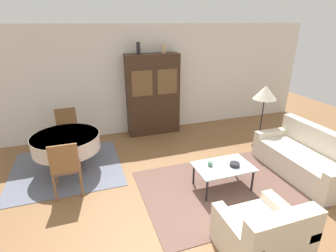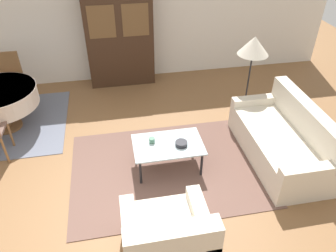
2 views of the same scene
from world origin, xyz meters
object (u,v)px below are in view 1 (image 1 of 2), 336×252
couch (306,159)px  vase_tall (138,48)px  bowl (235,164)px  armchair (263,236)px  vase_short (164,49)px  dining_chair_far (67,128)px  floor_lamp (265,94)px  coffee_table (223,168)px  dining_table (66,143)px  cup (210,164)px  dining_chair_near (66,166)px  display_cabinet (153,95)px

couch → vase_tall: (-2.51, 2.90, 1.85)m
bowl → armchair: bearing=-108.3°
bowl → vase_short: vase_short is taller
dining_chair_far → floor_lamp: bearing=164.4°
coffee_table → vase_tall: (-0.77, 2.82, 1.77)m
couch → armchair: bearing=123.9°
armchair → bowl: (0.45, 1.37, 0.16)m
floor_lamp → bowl: floor_lamp is taller
coffee_table → dining_chair_far: bearing=137.3°
floor_lamp → vase_short: size_ratio=7.56×
couch → vase_short: bearing=33.1°
couch → dining_table: size_ratio=1.50×
armchair → vase_tall: bearing=96.6°
vase_tall → dining_chair_far: bearing=-165.2°
vase_tall → coffee_table: bearing=-74.7°
cup → vase_short: vase_short is taller
armchair → dining_chair_far: bearing=120.9°
floor_lamp → vase_short: 2.58m
dining_chair_far → couch: bearing=150.4°
couch → vase_short: 3.91m
couch → dining_chair_near: 4.35m
dining_chair_near → display_cabinet: bearing=45.8°
couch → dining_table: (-4.28, 1.59, 0.29)m
dining_chair_near → vase_tall: size_ratio=3.59×
cup → armchair: bearing=-92.2°
dining_chair_far → cup: 3.25m
dining_table → coffee_table: bearing=-30.6°
floor_lamp → vase_tall: vase_tall is taller
floor_lamp → vase_short: vase_short is taller
armchair → coffee_table: 1.47m
armchair → bowl: 1.46m
cup → bowl: 0.42m
armchair → cup: size_ratio=11.46×
cup → vase_short: 3.20m
armchair → vase_short: bearing=88.4°
vase_tall → vase_short: bearing=0.0°
couch → dining_chair_near: dining_chair_near is taller
coffee_table → display_cabinet: size_ratio=0.49×
couch → vase_tall: 4.26m
cup → vase_short: bearing=88.7°
bowl → floor_lamp: bearing=40.4°
coffee_table → armchair: bearing=-100.9°
dining_chair_near → vase_short: size_ratio=5.07×
display_cabinet → cup: (0.23, -2.74, -0.54)m
vase_tall → cup: bearing=-78.6°
dining_chair_near → cup: size_ratio=12.03×
dining_chair_near → dining_chair_far: size_ratio=1.00×
armchair → vase_short: vase_short is taller
coffee_table → dining_chair_far: (-2.54, 2.35, 0.17)m
floor_lamp → vase_short: (-1.80, 1.64, 0.86)m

